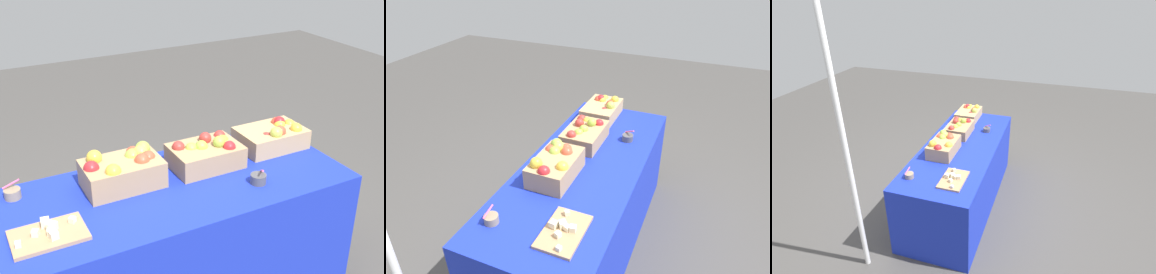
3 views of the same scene
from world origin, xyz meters
The scene contains 7 objects.
table centered at (0.00, 0.00, 0.37)m, with size 1.90×0.76×0.74m, color #192DB7.
apple_crate_left centered at (0.74, 0.13, 0.81)m, with size 0.38×0.26×0.16m.
apple_crate_middle centered at (0.29, 0.11, 0.81)m, with size 0.38×0.26×0.17m.
apple_crate_right centered at (-0.18, 0.12, 0.83)m, with size 0.39×0.25×0.19m.
cutting_board_front centered at (-0.62, -0.14, 0.75)m, with size 0.32×0.21×0.06m.
sample_bowl_near centered at (0.43, -0.18, 0.77)m, with size 0.08×0.09×0.10m.
sample_bowl_mid centered at (-0.71, 0.25, 0.77)m, with size 0.09×0.08×0.09m.
Camera 1 is at (-0.88, -1.93, 2.01)m, focal length 45.62 mm.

